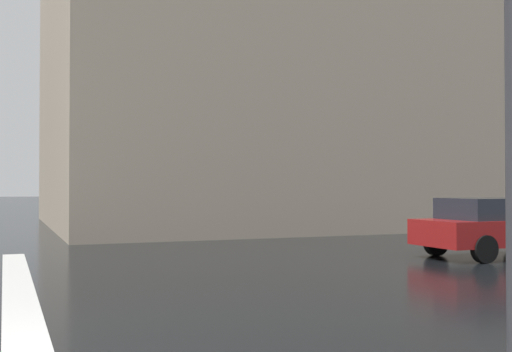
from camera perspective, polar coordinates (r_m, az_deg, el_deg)
traffic_signal_post at (r=3.79m, az=21.37°, el=14.65°), size 0.44×0.30×3.52m
car_red at (r=16.02m, az=21.37°, el=-4.22°), size 1.85×4.10×1.41m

